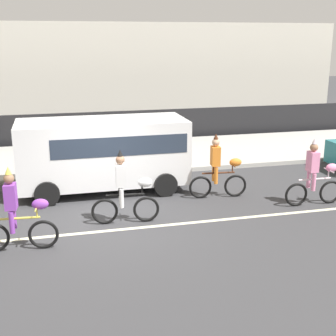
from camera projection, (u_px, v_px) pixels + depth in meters
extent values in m
plane|color=#38383A|center=(111.00, 223.00, 11.89)|extent=(80.00, 80.00, 0.00)
cube|color=beige|center=(114.00, 230.00, 11.42)|extent=(36.00, 0.14, 0.01)
cube|color=#ADAAA3|center=(89.00, 158.00, 17.94)|extent=(60.00, 5.00, 0.15)
cube|color=black|center=(83.00, 128.00, 20.48)|extent=(40.00, 0.08, 1.40)
cube|color=beige|center=(86.00, 70.00, 28.19)|extent=(28.00, 8.00, 5.33)
torus|color=black|center=(44.00, 234.00, 10.36)|extent=(0.67, 0.13, 0.67)
cylinder|color=#E5D84C|center=(17.00, 218.00, 10.17)|extent=(0.97, 0.13, 0.05)
cylinder|color=#E5D84C|center=(10.00, 215.00, 10.12)|extent=(0.04, 0.04, 0.18)
cylinder|color=#E5D84C|center=(37.00, 212.00, 10.20)|extent=(0.04, 0.04, 0.23)
cylinder|color=#E5D84C|center=(36.00, 207.00, 10.17)|extent=(0.07, 0.50, 0.03)
ellipsoid|color=purple|center=(40.00, 204.00, 10.17)|extent=(0.38, 0.23, 0.24)
cube|color=purple|center=(10.00, 196.00, 10.02)|extent=(0.27, 0.34, 0.56)
sphere|color=#9E7051|center=(9.00, 179.00, 9.91)|extent=(0.22, 0.22, 0.22)
cone|color=#E5D84C|center=(8.00, 170.00, 9.86)|extent=(0.14, 0.14, 0.16)
cylinder|color=purple|center=(12.00, 223.00, 10.03)|extent=(0.11, 0.11, 0.48)
cylinder|color=purple|center=(14.00, 218.00, 10.30)|extent=(0.11, 0.11, 0.48)
torus|color=black|center=(146.00, 209.00, 11.88)|extent=(0.67, 0.13, 0.67)
torus|color=black|center=(105.00, 211.00, 11.73)|extent=(0.67, 0.13, 0.67)
cylinder|color=black|center=(125.00, 195.00, 11.69)|extent=(0.97, 0.14, 0.05)
cylinder|color=black|center=(119.00, 192.00, 11.65)|extent=(0.04, 0.04, 0.18)
cylinder|color=black|center=(142.00, 190.00, 11.72)|extent=(0.04, 0.04, 0.23)
cylinder|color=black|center=(142.00, 185.00, 11.69)|extent=(0.08, 0.50, 0.03)
ellipsoid|color=white|center=(145.00, 182.00, 11.69)|extent=(0.38, 0.23, 0.24)
cube|color=white|center=(121.00, 175.00, 11.54)|extent=(0.27, 0.34, 0.56)
sphere|color=#9E7051|center=(120.00, 160.00, 11.43)|extent=(0.22, 0.22, 0.22)
cone|color=black|center=(120.00, 153.00, 11.38)|extent=(0.14, 0.14, 0.16)
cylinder|color=white|center=(122.00, 198.00, 11.56)|extent=(0.11, 0.11, 0.48)
cylinder|color=white|center=(121.00, 195.00, 11.82)|extent=(0.11, 0.11, 0.48)
torus|color=black|center=(235.00, 186.00, 13.76)|extent=(0.67, 0.14, 0.67)
torus|color=black|center=(200.00, 187.00, 13.62)|extent=(0.67, 0.14, 0.67)
cylinder|color=#4C2614|center=(218.00, 173.00, 13.58)|extent=(0.97, 0.15, 0.05)
cylinder|color=#4C2614|center=(213.00, 170.00, 13.53)|extent=(0.04, 0.04, 0.18)
cylinder|color=#4C2614|center=(232.00, 169.00, 13.60)|extent=(0.04, 0.04, 0.23)
cylinder|color=#4C2614|center=(233.00, 165.00, 13.57)|extent=(0.08, 0.50, 0.03)
ellipsoid|color=orange|center=(236.00, 162.00, 13.57)|extent=(0.38, 0.24, 0.24)
cube|color=orange|center=(215.00, 156.00, 13.43)|extent=(0.27, 0.34, 0.56)
sphere|color=tan|center=(216.00, 142.00, 13.32)|extent=(0.22, 0.22, 0.22)
cone|color=#4C2614|center=(216.00, 136.00, 13.27)|extent=(0.14, 0.14, 0.16)
cylinder|color=orange|center=(216.00, 176.00, 13.44)|extent=(0.11, 0.11, 0.48)
cylinder|color=orange|center=(214.00, 173.00, 13.71)|extent=(0.11, 0.11, 0.48)
torus|color=black|center=(330.00, 192.00, 13.20)|extent=(0.67, 0.09, 0.67)
torus|color=black|center=(296.00, 195.00, 12.98)|extent=(0.67, 0.09, 0.67)
cylinder|color=silver|center=(315.00, 179.00, 12.98)|extent=(0.97, 0.07, 0.05)
cylinder|color=silver|center=(310.00, 176.00, 12.92)|extent=(0.04, 0.04, 0.18)
cylinder|color=silver|center=(329.00, 174.00, 13.04)|extent=(0.04, 0.04, 0.23)
cylinder|color=silver|center=(329.00, 170.00, 13.01)|extent=(0.04, 0.50, 0.03)
ellipsoid|color=pink|center=(332.00, 168.00, 13.00)|extent=(0.36, 0.21, 0.24)
cube|color=pink|center=(313.00, 162.00, 12.82)|extent=(0.25, 0.33, 0.56)
sphere|color=#9E7051|center=(314.00, 147.00, 12.71)|extent=(0.22, 0.22, 0.22)
cone|color=silver|center=(315.00, 141.00, 12.66)|extent=(0.14, 0.14, 0.16)
cylinder|color=pink|center=(314.00, 182.00, 12.84)|extent=(0.11, 0.11, 0.48)
cylinder|color=pink|center=(309.00, 179.00, 13.10)|extent=(0.11, 0.11, 0.48)
cube|color=white|center=(103.00, 151.00, 14.11)|extent=(5.00, 2.00, 1.90)
cube|color=#283342|center=(116.00, 139.00, 14.11)|extent=(3.90, 2.02, 0.56)
cylinder|color=black|center=(165.00, 185.00, 13.81)|extent=(0.70, 0.22, 0.70)
cylinder|color=black|center=(151.00, 167.00, 15.68)|extent=(0.70, 0.22, 0.70)
cylinder|color=black|center=(47.00, 194.00, 13.02)|extent=(0.70, 0.22, 0.70)
cylinder|color=black|center=(47.00, 174.00, 14.89)|extent=(0.70, 0.22, 0.70)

